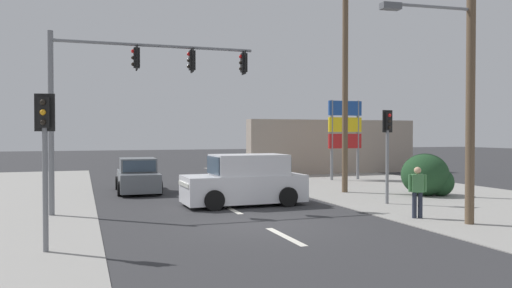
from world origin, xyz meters
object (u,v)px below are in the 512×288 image
Objects in this scene: utility_pole_midground_right at (345,75)px; pedestal_signal_left_kerb at (45,145)px; traffic_signal_mast at (127,84)px; utility_pole_foreground_right at (466,63)px; pedestal_signal_right_kerb at (387,140)px; pedestrian_at_kerb at (417,189)px; shopping_plaza_sign at (345,128)px; sedan_crossing_left at (138,177)px; suv_receding_far at (245,181)px.

utility_pole_midground_right reaches higher than pedestal_signal_left_kerb.
pedestal_signal_left_kerb is at bearing -112.52° from traffic_signal_mast.
utility_pole_foreground_right reaches higher than pedestal_signal_right_kerb.
pedestal_signal_right_kerb is at bearing -7.74° from traffic_signal_mast.
pedestal_signal_left_kerb is 10.84m from pedestrian_at_kerb.
pedestal_signal_left_kerb is 0.77× the size of shopping_plaza_sign.
utility_pole_midground_right is 4.81m from pedestal_signal_right_kerb.
traffic_signal_mast is 15.32m from shopping_plaza_sign.
pedestrian_at_kerb is at bearing -107.64° from pedestal_signal_right_kerb.
sedan_crossing_left is (-8.84, 3.30, -4.60)m from utility_pole_midground_right.
traffic_signal_mast is at bearing 67.48° from pedestal_signal_left_kerb.
shopping_plaza_sign is 12.39m from sedan_crossing_left.
pedestal_signal_left_kerb reaches higher than pedestrian_at_kerb.
utility_pole_midground_right is (0.67, 8.25, 0.58)m from utility_pole_foreground_right.
sedan_crossing_left is (-8.49, 7.14, -1.71)m from pedestal_signal_right_kerb.
utility_pole_midground_right is at bearing -20.49° from sedan_crossing_left.
utility_pole_foreground_right is at bearing -94.17° from pedestal_signal_right_kerb.
pedestrian_at_kerb is at bearing -27.27° from traffic_signal_mast.
pedestal_signal_right_kerb is at bearing 72.36° from pedestrian_at_kerb.
utility_pole_midground_right is at bearing 33.34° from pedestal_signal_left_kerb.
pedestrian_at_kerb is (-4.46, -12.47, -2.06)m from shopping_plaza_sign.
pedestal_signal_right_kerb is at bearing 85.83° from utility_pole_foreground_right.
pedestrian_at_kerb is at bearing 116.34° from utility_pole_foreground_right.
utility_pole_midground_right reaches higher than traffic_signal_mast.
shopping_plaza_sign is (3.13, 5.55, -2.32)m from utility_pole_midground_right.
utility_pole_midground_right is 10.49m from sedan_crossing_left.
sedan_crossing_left is at bearing 80.66° from traffic_signal_mast.
utility_pole_midground_right is at bearing 85.36° from utility_pole_foreground_right.
traffic_signal_mast is (-9.80, -2.55, -0.95)m from utility_pole_midground_right.
pedestal_signal_left_kerb is (-2.22, -5.36, -1.94)m from traffic_signal_mast.
pedestal_signal_right_kerb is 2.18× the size of pedestrian_at_kerb.
pedestal_signal_left_kerb reaches higher than sedan_crossing_left.
traffic_signal_mast is at bearing 172.26° from pedestal_signal_right_kerb.
suv_receding_far is at bearing 162.96° from pedestal_signal_right_kerb.
pedestrian_at_kerb is at bearing -100.86° from utility_pole_midground_right.
sedan_crossing_left is 12.68m from pedestrian_at_kerb.
suv_receding_far is (6.53, 5.65, -1.53)m from pedestal_signal_left_kerb.
pedestal_signal_right_kerb is at bearing -40.06° from sedan_crossing_left.
pedestal_signal_right_kerb is (9.45, -1.28, -1.94)m from traffic_signal_mast.
suv_receding_far reaches higher than sedan_crossing_left.
suv_receding_far is 2.81× the size of pedestrian_at_kerb.
utility_pole_foreground_right is 14.42m from shopping_plaza_sign.
traffic_signal_mast is 1.51× the size of suv_receding_far.
suv_receding_far is 6.25m from pedestrian_at_kerb.
utility_pole_midground_right reaches higher than sedan_crossing_left.
utility_pole_foreground_right is at bearing -94.64° from utility_pole_midground_right.
utility_pole_midground_right is at bearing 84.83° from pedestal_signal_right_kerb.
utility_pole_foreground_right is 1.90× the size of shopping_plaza_sign.
utility_pole_midground_right is 1.47× the size of traffic_signal_mast.
pedestal_signal_left_kerb is at bearing 178.27° from utility_pole_foreground_right.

